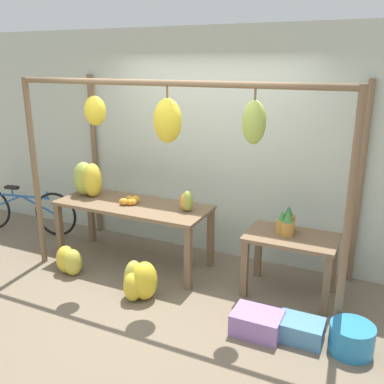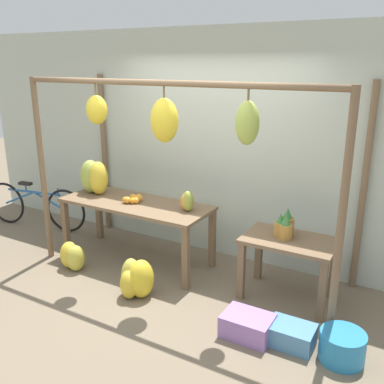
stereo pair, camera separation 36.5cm
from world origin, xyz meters
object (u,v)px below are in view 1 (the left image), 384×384
papaya_pile (187,201)px  blue_bucket (352,339)px  banana_pile_ground_right (139,281)px  pineapple_cluster (286,223)px  parked_bicycle (22,210)px  banana_pile_ground_left (69,261)px  fruit_crate_white (257,323)px  banana_pile_on_table (88,179)px  fruit_crate_purple (300,330)px  orange_pile (131,201)px

papaya_pile → blue_bucket: bearing=-20.6°
banana_pile_ground_right → papaya_pile: 1.03m
pineapple_cluster → parked_bicycle: (-3.82, 0.05, -0.45)m
banana_pile_ground_left → fruit_crate_white: size_ratio=0.87×
blue_bucket → pineapple_cluster: bearing=135.7°
blue_bucket → banana_pile_on_table: bearing=167.9°
banana_pile_on_table → parked_bicycle: 1.48m
banana_pile_on_table → pineapple_cluster: 2.51m
fruit_crate_purple → orange_pile: bearing=163.0°
blue_bucket → papaya_pile: bearing=159.4°
banana_pile_on_table → banana_pile_ground_left: bearing=-77.1°
banana_pile_on_table → banana_pile_ground_right: (1.18, -0.73, -0.79)m
banana_pile_ground_left → fruit_crate_white: (2.33, -0.17, -0.06)m
orange_pile → parked_bicycle: size_ratio=0.13×
fruit_crate_purple → pineapple_cluster: bearing=114.6°
banana_pile_on_table → banana_pile_ground_left: size_ratio=1.11×
banana_pile_on_table → blue_bucket: (3.29, -0.71, -0.85)m
orange_pile → fruit_crate_purple: 2.41m
papaya_pile → banana_pile_on_table: bearing=-179.5°
parked_bicycle → banana_pile_ground_right: bearing=-18.7°
pineapple_cluster → fruit_crate_white: 1.09m
orange_pile → banana_pile_ground_right: orange_pile is taller
fruit_crate_purple → papaya_pile: bearing=153.8°
banana_pile_ground_right → pineapple_cluster: bearing=31.0°
banana_pile_on_table → banana_pile_ground_right: bearing=-32.0°
orange_pile → banana_pile_ground_right: 1.06m
orange_pile → papaya_pile: 0.72m
banana_pile_ground_right → fruit_crate_white: (1.30, -0.06, -0.09)m
banana_pile_ground_right → banana_pile_ground_left: bearing=173.6°
parked_bicycle → fruit_crate_purple: (4.18, -0.83, -0.25)m
banana_pile_on_table → fruit_crate_white: bearing=-17.8°
papaya_pile → fruit_crate_white: bearing=-36.1°
papaya_pile → fruit_crate_purple: 1.83m
banana_pile_ground_left → papaya_pile: size_ratio=1.60×
fruit_crate_purple → banana_pile_ground_right: bearing=-179.4°
banana_pile_on_table → papaya_pile: (1.37, 0.01, -0.10)m
banana_pile_ground_right → papaya_pile: (0.20, 0.75, 0.69)m
pineapple_cluster → parked_bicycle: size_ratio=0.17×
parked_bicycle → papaya_pile: papaya_pile is taller
banana_pile_ground_left → blue_bucket: size_ratio=1.03×
fruit_crate_white → orange_pile: bearing=157.7°
banana_pile_on_table → parked_bicycle: size_ratio=0.25×
orange_pile → papaya_pile: papaya_pile is taller
orange_pile → fruit_crate_purple: bearing=-17.0°
parked_bicycle → fruit_crate_purple: 4.27m
parked_bicycle → papaya_pile: 2.75m
banana_pile_ground_right → blue_bucket: 2.11m
pineapple_cluster → fruit_crate_white: pineapple_cluster is taller
blue_bucket → fruit_crate_purple: size_ratio=0.94×
orange_pile → fruit_crate_purple: size_ratio=0.55×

